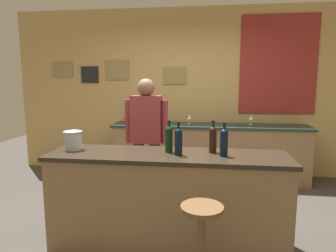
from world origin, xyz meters
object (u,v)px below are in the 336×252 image
ice_bucket (73,140)px  wine_glass_c (189,117)px  wine_glass_d (251,118)px  bar_stool (202,234)px  wine_bottle_b (178,140)px  wine_bottle_c (213,138)px  wine_glass_b (162,117)px  bartender (147,136)px  wine_bottle_a (169,138)px  wine_glass_a (147,117)px  wine_bottle_d (224,141)px  coffee_mug (127,121)px

ice_bucket → wine_glass_c: bearing=63.9°
wine_glass_c → wine_glass_d: same height
bar_stool → wine_bottle_b: 0.84m
wine_bottle_c → wine_glass_b: bearing=111.8°
bartender → wine_bottle_c: bearing=-40.6°
wine_bottle_a → wine_glass_c: 2.05m
ice_bucket → wine_glass_a: size_ratio=1.21×
wine_bottle_c → bartender: bearing=139.4°
wine_bottle_d → wine_glass_a: 2.31m
wine_bottle_b → wine_glass_a: (-0.71, 2.04, -0.05)m
wine_bottle_b → bar_stool: bearing=-67.2°
bartender → wine_bottle_a: 0.81m
wine_glass_c → wine_glass_d: bearing=1.4°
wine_bottle_d → wine_glass_c: bearing=101.8°
bar_stool → ice_bucket: ice_bucket is taller
wine_glass_a → wine_glass_c: same height
wine_bottle_c → wine_glass_c: wine_bottle_c is taller
bar_stool → wine_glass_b: (-0.70, 2.64, 0.55)m
bartender → coffee_mug: bartender is taller
bar_stool → coffee_mug: coffee_mug is taller
wine_bottle_a → wine_glass_b: bearing=100.5°
bar_stool → wine_glass_a: size_ratio=4.39×
wine_bottle_b → wine_glass_d: size_ratio=1.97×
wine_bottle_b → coffee_mug: (-1.05, 2.04, -0.11)m
bartender → wine_glass_a: size_ratio=10.45×
bar_stool → wine_bottle_a: bearing=117.0°
wine_bottle_c → wine_glass_d: (0.64, 2.03, -0.05)m
bar_stool → wine_bottle_d: bearing=72.5°
wine_bottle_b → wine_glass_a: 2.16m
wine_bottle_c → coffee_mug: (-1.36, 1.90, -0.11)m
wine_bottle_b → coffee_mug: wine_bottle_b is taller
wine_bottle_d → wine_glass_d: size_ratio=1.97×
wine_bottle_a → wine_bottle_b: same height
wine_glass_a → coffee_mug: wine_glass_a is taller
wine_glass_d → wine_glass_c: bearing=-178.6°
wine_bottle_c → wine_glass_b: wine_bottle_c is taller
wine_bottle_c → wine_glass_d: 2.13m
wine_bottle_b → wine_glass_a: size_ratio=1.97×
bar_stool → wine_bottle_b: size_ratio=2.22×
wine_bottle_b → ice_bucket: bearing=175.8°
wine_glass_c → coffee_mug: wine_glass_c is taller
bartender → ice_bucket: (-0.58, -0.73, 0.08)m
wine_bottle_d → ice_bucket: (-1.46, 0.06, -0.04)m
bar_stool → wine_bottle_a: 0.94m
wine_bottle_d → wine_bottle_c: bearing=127.7°
wine_bottle_c → wine_glass_a: bearing=118.1°
bartender → wine_glass_c: bearing=72.2°
ice_bucket → coffee_mug: 1.97m
bar_stool → wine_bottle_c: wine_bottle_c is taller
wine_bottle_a → wine_bottle_c: size_ratio=1.00×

